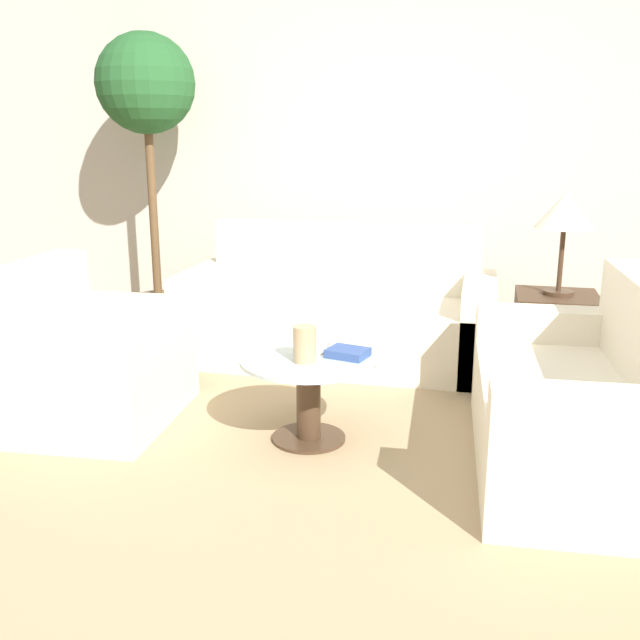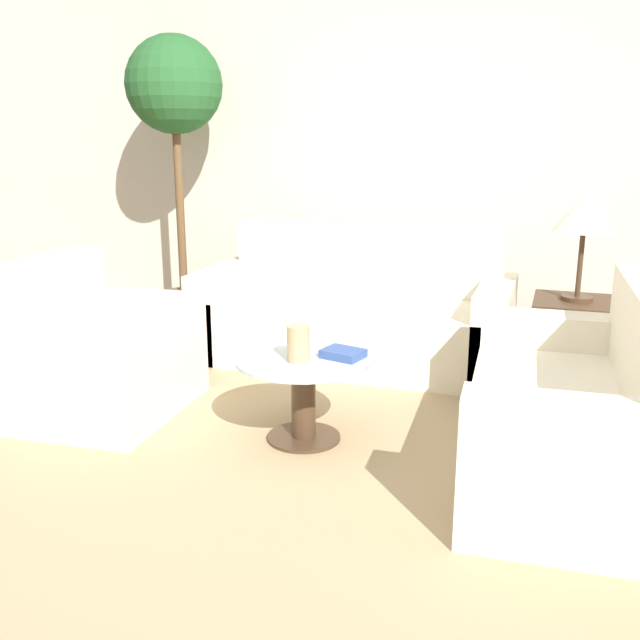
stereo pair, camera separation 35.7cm
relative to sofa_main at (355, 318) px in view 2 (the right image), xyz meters
name	(u,v)px [view 2 (the right image)]	position (x,y,z in m)	size (l,w,h in m)	color
ground_plane	(249,494)	(0.10, -1.94, -0.28)	(14.00, 14.00, 0.00)	brown
wall_back	(400,158)	(0.10, 0.78, 1.02)	(10.00, 0.06, 2.60)	beige
rug	(304,439)	(0.12, -1.34, -0.28)	(3.40, 3.51, 0.01)	tan
sofa_main	(355,318)	(0.00, 0.00, 0.00)	(2.02, 0.83, 0.88)	beige
armchair	(96,360)	(-1.07, -1.33, 0.00)	(0.82, 0.96, 0.84)	beige
loveseat	(582,419)	(1.40, -1.35, 0.00)	(0.86, 1.48, 0.86)	beige
coffee_table	(303,387)	(0.12, -1.34, -0.01)	(0.66, 0.66, 0.42)	#422D1E
side_table	(573,344)	(1.37, -0.12, -0.02)	(0.48, 0.48, 0.53)	#422D1E
table_lamp	(585,217)	(1.37, -0.12, 0.73)	(0.34, 0.34, 0.60)	#422D1E
potted_plant	(175,114)	(-1.40, 0.22, 1.32)	(0.68, 0.68, 2.14)	brown
vase	(298,344)	(0.12, -1.40, 0.23)	(0.11, 0.11, 0.17)	tan
bowl	(312,346)	(0.12, -1.21, 0.16)	(0.15, 0.15, 0.05)	beige
book_stack	(343,354)	(0.30, -1.27, 0.16)	(0.22, 0.19, 0.04)	#334C8C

